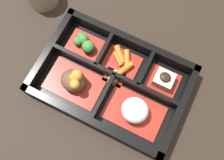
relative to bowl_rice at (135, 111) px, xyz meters
The scene contains 9 objects.
ground_plane 0.09m from the bowl_rice, 29.00° to the right, with size 3.00×3.00×0.00m, color black.
bento_base 0.08m from the bowl_rice, 29.00° to the right, with size 0.31×0.21×0.01m.
bento_rim 0.08m from the bowl_rice, 30.89° to the right, with size 0.31×0.21×0.04m.
bowl_rice is the anchor object (origin of this frame).
bowl_stew 0.14m from the bowl_rice, ahead, with size 0.12×0.08×0.06m.
bowl_tofu 0.09m from the bowl_rice, 106.87° to the right, with size 0.07×0.06×0.04m.
bowl_carrots 0.11m from the bowl_rice, 52.72° to the right, with size 0.08×0.07×0.02m.
bowl_greens 0.19m from the bowl_rice, 28.49° to the right, with size 0.08×0.06×0.03m.
bowl_pickles 0.09m from the bowl_rice, 36.32° to the right, with size 0.04×0.03×0.01m.
Camera 1 is at (-0.07, 0.15, 0.55)m, focal length 42.00 mm.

